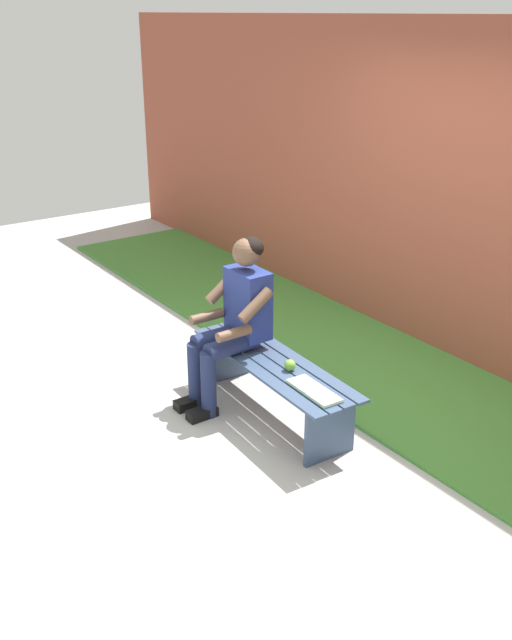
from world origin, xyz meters
name	(u,v)px	position (x,y,z in m)	size (l,w,h in m)	color
ground_plane	(84,397)	(1.05, 1.00, -0.02)	(10.00, 7.00, 0.04)	#B2B2AD
grass_strip	(384,372)	(0.00, -1.10, 0.01)	(9.00, 1.47, 0.03)	#478C38
brick_wall	(420,185)	(0.50, -1.87, 1.32)	(9.50, 0.24, 2.64)	#9E4C38
bench_near	(274,375)	(0.00, 0.00, 0.32)	(1.56, 0.50, 0.42)	#384C6B
person_seated	(234,316)	(0.34, 0.10, 0.67)	(0.50, 0.69, 1.23)	navy
apple	(290,365)	(-0.17, -0.01, 0.46)	(0.08, 0.08, 0.08)	#72B738
book_open	(314,391)	(-0.50, 0.05, 0.43)	(0.42, 0.18, 0.02)	white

